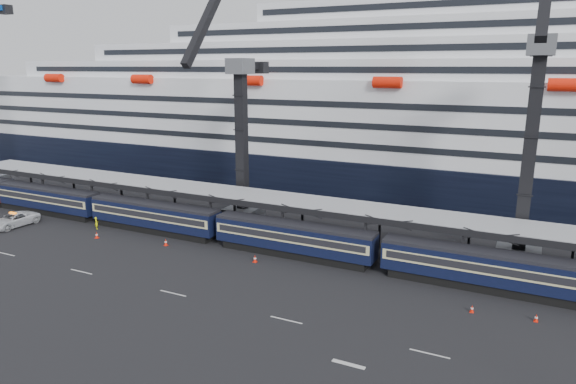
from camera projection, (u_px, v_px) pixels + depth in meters
The scene contains 15 objects.
ground at pixel (326, 306), 46.21m from camera, with size 260.00×260.00×0.00m, color black.
lane_markings at pixel (401, 356), 38.16m from camera, with size 111.00×4.27×0.02m.
train at pixel (321, 242), 56.39m from camera, with size 133.05×3.00×4.05m.
canopy at pixel (374, 211), 57.17m from camera, with size 130.00×6.25×5.53m.
cruise_ship at pixel (426, 121), 83.85m from camera, with size 214.09×28.84×34.00m.
crane_dark_near at pixel (240, 136), 68.12m from camera, with size 4.50×17.75×35.08m.
crane_dark_mid at pixel (530, 144), 51.97m from camera, with size 4.50×18.24×39.64m.
pickup_truck at pixel (14, 220), 68.87m from camera, with size 3.01×6.53×1.81m, color silver.
worker at pixel (96, 223), 67.79m from camera, with size 0.60×0.39×1.65m, color #F2F60C.
traffic_cone_a at pixel (19, 220), 70.55m from camera, with size 0.38×0.38×0.75m.
traffic_cone_b at pixel (97, 235), 64.27m from camera, with size 0.42×0.42×0.84m.
traffic_cone_c at pixel (166, 242), 61.62m from camera, with size 0.43×0.43×0.86m.
traffic_cone_d at pixel (255, 259), 56.38m from camera, with size 0.41×0.41×0.83m.
traffic_cone_e at pixel (472, 309), 44.87m from camera, with size 0.35×0.35×0.70m.
traffic_cone_f at pixel (536, 318), 43.24m from camera, with size 0.35×0.35×0.69m.
Camera 1 is at (15.59, -39.62, 20.95)m, focal length 32.00 mm.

